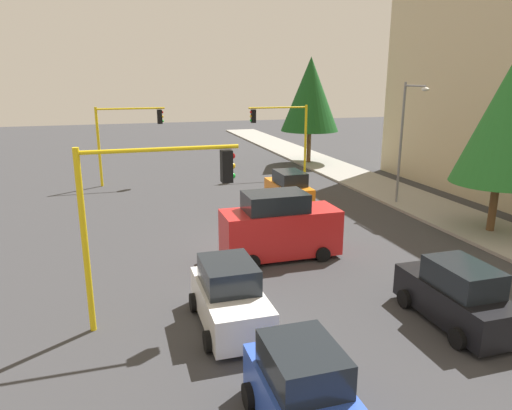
# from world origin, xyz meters

# --- Properties ---
(ground_plane) EXTENTS (120.00, 120.00, 0.00)m
(ground_plane) POSITION_xyz_m (0.00, 0.00, 0.00)
(ground_plane) COLOR #353538
(sidewalk_kerb) EXTENTS (80.00, 4.00, 0.15)m
(sidewalk_kerb) POSITION_xyz_m (-5.00, 10.50, 0.07)
(sidewalk_kerb) COLOR gray
(sidewalk_kerb) RESTS_ON ground
(traffic_signal_far_right) EXTENTS (0.36, 4.59, 5.35)m
(traffic_signal_far_right) POSITION_xyz_m (-14.00, -5.65, 3.80)
(traffic_signal_far_right) COLOR yellow
(traffic_signal_far_right) RESTS_ON ground
(traffic_signal_near_right) EXTENTS (0.36, 4.59, 5.44)m
(traffic_signal_near_right) POSITION_xyz_m (6.00, -5.66, 3.86)
(traffic_signal_near_right) COLOR yellow
(traffic_signal_near_right) RESTS_ON ground
(traffic_signal_far_left) EXTENTS (0.36, 4.59, 5.23)m
(traffic_signal_far_left) POSITION_xyz_m (-14.00, 5.63, 3.73)
(traffic_signal_far_left) COLOR yellow
(traffic_signal_far_left) RESTS_ON ground
(street_lamp_curbside) EXTENTS (2.15, 0.28, 7.00)m
(street_lamp_curbside) POSITION_xyz_m (-3.61, 9.20, 4.35)
(street_lamp_curbside) COLOR slate
(street_lamp_curbside) RESTS_ON ground
(tree_roadside_far) EXTENTS (4.85, 4.85, 8.88)m
(tree_roadside_far) POSITION_xyz_m (-18.00, 9.50, 5.84)
(tree_roadside_far) COLOR brown
(tree_roadside_far) RESTS_ON ground
(tree_roadside_near) EXTENTS (4.29, 4.29, 7.84)m
(tree_roadside_near) POSITION_xyz_m (2.00, 10.50, 5.14)
(tree_roadside_near) COLOR brown
(tree_roadside_near) RESTS_ON ground
(delivery_van_red) EXTENTS (2.22, 4.80, 2.77)m
(delivery_van_red) POSITION_xyz_m (2.00, -0.24, 1.28)
(delivery_van_red) COLOR red
(delivery_van_red) RESTS_ON ground
(car_orange) EXTENTS (4.12, 1.99, 1.98)m
(car_orange) POSITION_xyz_m (-5.94, 3.15, 0.90)
(car_orange) COLOR orange
(car_orange) RESTS_ON ground
(car_white) EXTENTS (3.89, 2.05, 1.98)m
(car_white) POSITION_xyz_m (6.86, -3.53, 0.90)
(car_white) COLOR white
(car_white) RESTS_ON ground
(car_black) EXTENTS (4.08, 1.94, 1.98)m
(car_black) POSITION_xyz_m (8.73, 3.04, 0.90)
(car_black) COLOR black
(car_black) RESTS_ON ground
(car_blue) EXTENTS (3.65, 1.98, 1.98)m
(car_blue) POSITION_xyz_m (11.72, -3.12, 0.89)
(car_blue) COLOR blue
(car_blue) RESTS_ON ground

